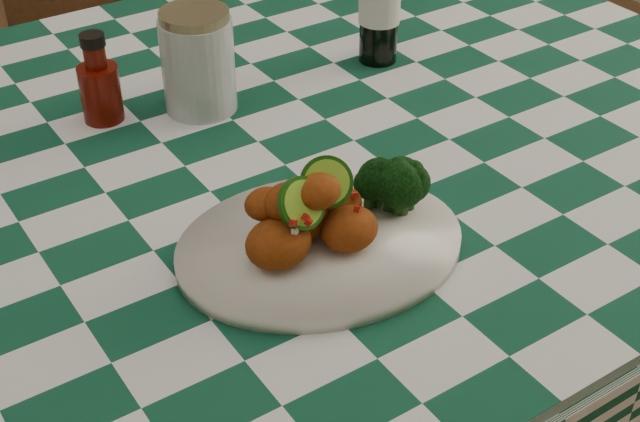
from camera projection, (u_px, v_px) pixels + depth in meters
dining_table at (209, 391)px, 1.31m from camera, size 1.66×1.06×0.79m
plate at (320, 246)px, 0.93m from camera, size 0.35×0.31×0.02m
fried_chicken_pile at (314, 210)px, 0.90m from camera, size 0.13×0.10×0.08m
broccoli_side at (382, 184)px, 0.96m from camera, size 0.08×0.08×0.06m
ketchup_bottle at (98, 78)px, 1.14m from camera, size 0.07×0.07×0.12m
mason_jar at (198, 61)px, 1.16m from camera, size 0.09×0.09×0.14m
wooden_chair_right at (136, 118)px, 1.86m from camera, size 0.48×0.50×0.89m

